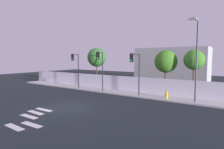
# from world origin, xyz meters

# --- Properties ---
(ground_plane) EXTENTS (80.00, 80.00, 0.00)m
(ground_plane) POSITION_xyz_m (0.00, 0.00, 0.00)
(ground_plane) COLOR black
(sidewalk) EXTENTS (36.00, 2.40, 0.15)m
(sidewalk) POSITION_xyz_m (0.00, 8.20, 0.07)
(sidewalk) COLOR #B6B6B6
(sidewalk) RESTS_ON ground
(perimeter_wall) EXTENTS (36.00, 0.18, 1.80)m
(perimeter_wall) POSITION_xyz_m (0.00, 9.49, 1.05)
(perimeter_wall) COLOR silver
(perimeter_wall) RESTS_ON sidewalk
(crosswalk_marking) EXTENTS (4.14, 4.76, 0.01)m
(crosswalk_marking) POSITION_xyz_m (-0.31, -3.67, 0.00)
(crosswalk_marking) COLOR silver
(crosswalk_marking) RESTS_ON ground
(traffic_light_left) EXTENTS (0.46, 1.45, 4.85)m
(traffic_light_left) POSITION_xyz_m (-1.91, 6.91, 3.68)
(traffic_light_left) COLOR black
(traffic_light_left) RESTS_ON sidewalk
(traffic_light_center) EXTENTS (0.35, 1.27, 4.66)m
(traffic_light_center) POSITION_xyz_m (-6.20, 7.00, 3.54)
(traffic_light_center) COLOR black
(traffic_light_center) RESTS_ON sidewalk
(traffic_light_right) EXTENTS (0.50, 1.55, 4.58)m
(traffic_light_right) POSITION_xyz_m (2.85, 6.84, 3.51)
(traffic_light_right) COLOR black
(traffic_light_right) RESTS_ON sidewalk
(street_lamp_curbside) EXTENTS (0.61, 2.18, 7.45)m
(street_lamp_curbside) POSITION_xyz_m (8.68, 7.47, 4.54)
(street_lamp_curbside) COLOR #4C4C51
(street_lamp_curbside) RESTS_ON sidewalk
(fire_hydrant) EXTENTS (0.44, 0.26, 0.74)m
(fire_hydrant) POSITION_xyz_m (6.00, 7.77, 0.55)
(fire_hydrant) COLOR gold
(fire_hydrant) RESTS_ON sidewalk
(roadside_tree_leftmost) EXTENTS (2.81, 2.81, 5.77)m
(roadside_tree_leftmost) POSITION_xyz_m (-5.73, 11.02, 4.35)
(roadside_tree_leftmost) COLOR brown
(roadside_tree_leftmost) RESTS_ON ground
(roadside_tree_midleft) EXTENTS (2.67, 2.67, 5.18)m
(roadside_tree_midleft) POSITION_xyz_m (4.77, 11.02, 3.83)
(roadside_tree_midleft) COLOR brown
(roadside_tree_midleft) RESTS_ON ground
(roadside_tree_midright) EXTENTS (2.21, 2.21, 5.16)m
(roadside_tree_midright) POSITION_xyz_m (7.89, 11.02, 4.04)
(roadside_tree_midright) COLOR brown
(roadside_tree_midright) RESTS_ON ground
(low_building_distant) EXTENTS (12.40, 6.00, 6.09)m
(low_building_distant) POSITION_xyz_m (1.87, 23.49, 3.04)
(low_building_distant) COLOR #B0B0B0
(low_building_distant) RESTS_ON ground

